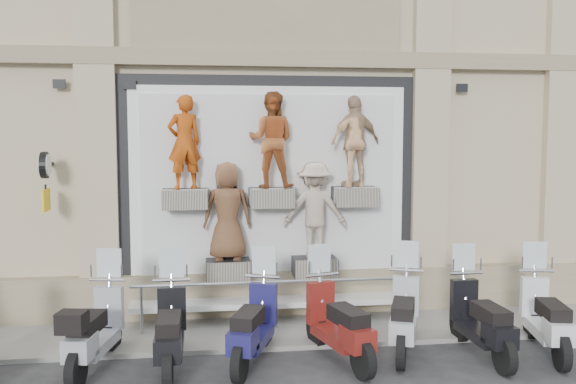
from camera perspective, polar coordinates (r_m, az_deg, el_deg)
name	(u,v)px	position (r m, az deg, el deg)	size (l,w,h in m)	color
ground	(292,375)	(9.68, 0.38, -15.93)	(90.00, 90.00, 0.00)	#29292C
sidewalk	(275,328)	(11.63, -1.17, -12.02)	(16.00, 2.20, 0.08)	gray
building	(250,30)	(16.16, -3.35, 14.21)	(14.00, 8.60, 12.00)	tan
shop_vitrine	(275,192)	(11.79, -1.17, -0.02)	(5.60, 0.86, 4.30)	black
guard_rail	(276,306)	(11.41, -1.11, -10.13)	(5.06, 0.10, 0.93)	#9EA0A5
clock_sign_bracket	(45,174)	(11.69, -20.77, 1.53)	(0.10, 0.80, 1.02)	black
scooter_c	(95,314)	(10.01, -16.80, -10.32)	(0.61, 2.09, 1.70)	#91939D
scooter_d	(170,314)	(9.71, -10.47, -10.64)	(0.61, 2.10, 1.70)	black
scooter_e	(253,309)	(9.84, -3.10, -10.36)	(0.61, 2.08, 1.69)	#17154C
scooter_f	(339,307)	(9.94, 4.51, -10.16)	(0.61, 2.11, 1.71)	maroon
scooter_g	(404,301)	(10.47, 10.29, -9.48)	(0.61, 2.08, 1.69)	#A1A3A8
scooter_h	(482,304)	(10.55, 16.83, -9.53)	(0.60, 2.07, 1.69)	black
scooter_i	(547,302)	(11.05, 22.00, -9.03)	(0.60, 2.07, 1.69)	silver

